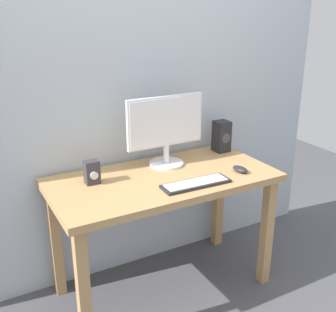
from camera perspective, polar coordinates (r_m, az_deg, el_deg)
ground_plane at (r=2.80m, az=-0.59°, el=-17.28°), size 6.00×6.00×0.00m
wall_back at (r=2.55m, az=-4.72°, el=15.58°), size 2.80×0.04×3.00m
desk at (r=2.46m, az=-0.65°, el=-5.08°), size 1.31×0.65×0.76m
monitor at (r=2.52m, az=-0.33°, el=3.84°), size 0.50×0.21×0.43m
keyboard_primary at (r=2.30m, az=3.83°, el=-3.78°), size 0.40×0.13×0.02m
mouse at (r=2.50m, az=9.82°, el=-1.80°), size 0.07×0.11×0.03m
speaker_right at (r=2.81m, az=7.32°, el=2.69°), size 0.09×0.10×0.21m
audio_controller at (r=2.34m, az=-10.35°, el=-2.19°), size 0.08×0.08×0.13m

